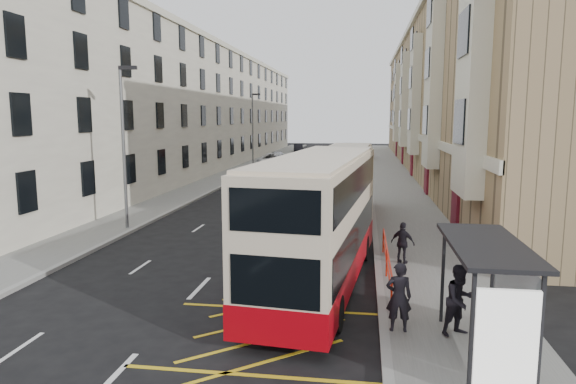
% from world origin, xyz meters
% --- Properties ---
extents(ground, '(200.00, 200.00, 0.00)m').
position_xyz_m(ground, '(0.00, 0.00, 0.00)').
color(ground, black).
rests_on(ground, ground).
extents(pavement_right, '(4.00, 120.00, 0.15)m').
position_xyz_m(pavement_right, '(8.00, 30.00, 0.07)').
color(pavement_right, slate).
rests_on(pavement_right, ground).
extents(pavement_left, '(3.00, 120.00, 0.15)m').
position_xyz_m(pavement_left, '(-7.50, 30.00, 0.07)').
color(pavement_left, slate).
rests_on(pavement_left, ground).
extents(kerb_right, '(0.25, 120.00, 0.15)m').
position_xyz_m(kerb_right, '(6.00, 30.00, 0.07)').
color(kerb_right, gray).
rests_on(kerb_right, ground).
extents(kerb_left, '(0.25, 120.00, 0.15)m').
position_xyz_m(kerb_left, '(-6.00, 30.00, 0.07)').
color(kerb_left, gray).
rests_on(kerb_left, ground).
extents(road_markings, '(10.00, 110.00, 0.01)m').
position_xyz_m(road_markings, '(0.00, 45.00, 0.01)').
color(road_markings, silver).
rests_on(road_markings, ground).
extents(terrace_right, '(10.75, 79.00, 15.25)m').
position_xyz_m(terrace_right, '(14.88, 45.38, 7.52)').
color(terrace_right, '#9E825C').
rests_on(terrace_right, ground).
extents(terrace_left, '(9.18, 79.00, 13.25)m').
position_xyz_m(terrace_left, '(-13.43, 45.50, 6.52)').
color(terrace_left, silver).
rests_on(terrace_left, ground).
extents(bus_shelter, '(1.65, 4.25, 2.70)m').
position_xyz_m(bus_shelter, '(8.34, -0.39, 2.14)').
color(bus_shelter, black).
rests_on(bus_shelter, pavement_right).
extents(guard_railing, '(0.06, 6.56, 1.01)m').
position_xyz_m(guard_railing, '(6.25, 5.75, 0.86)').
color(guard_railing, red).
rests_on(guard_railing, pavement_right).
extents(street_lamp_near, '(0.93, 0.18, 8.00)m').
position_xyz_m(street_lamp_near, '(-6.35, 12.00, 4.64)').
color(street_lamp_near, slate).
rests_on(street_lamp_near, pavement_left).
extents(street_lamp_far, '(0.93, 0.18, 8.00)m').
position_xyz_m(street_lamp_far, '(-6.35, 42.00, 4.64)').
color(street_lamp_far, slate).
rests_on(street_lamp_far, pavement_left).
extents(double_decker_front, '(3.70, 11.37, 4.45)m').
position_xyz_m(double_decker_front, '(3.97, 4.80, 2.27)').
color(double_decker_front, beige).
rests_on(double_decker_front, ground).
extents(double_decker_rear, '(2.89, 10.31, 4.07)m').
position_xyz_m(double_decker_rear, '(4.44, 16.05, 2.07)').
color(double_decker_rear, beige).
rests_on(double_decker_rear, ground).
extents(pedestrian_near, '(0.69, 0.47, 1.84)m').
position_xyz_m(pedestrian_near, '(6.35, 1.09, 1.07)').
color(pedestrian_near, black).
rests_on(pedestrian_near, pavement_right).
extents(pedestrian_mid, '(1.13, 1.06, 1.85)m').
position_xyz_m(pedestrian_mid, '(7.88, 1.06, 1.07)').
color(pedestrian_mid, black).
rests_on(pedestrian_mid, pavement_right).
extents(pedestrian_far, '(1.01, 0.77, 1.60)m').
position_xyz_m(pedestrian_far, '(6.92, 7.45, 0.95)').
color(pedestrian_far, black).
rests_on(pedestrian_far, pavement_right).
extents(white_van, '(3.34, 6.06, 1.61)m').
position_xyz_m(white_van, '(-4.87, 44.92, 0.80)').
color(white_van, silver).
rests_on(white_van, ground).
extents(car_silver, '(2.94, 4.78, 1.52)m').
position_xyz_m(car_silver, '(-5.20, 50.92, 0.76)').
color(car_silver, '#B5B7BE').
rests_on(car_silver, ground).
extents(car_dark, '(2.06, 4.38, 1.39)m').
position_xyz_m(car_dark, '(-5.20, 71.20, 0.69)').
color(car_dark, black).
rests_on(car_dark, ground).
extents(car_red, '(3.62, 5.92, 1.60)m').
position_xyz_m(car_red, '(5.20, 58.26, 0.80)').
color(car_red, maroon).
rests_on(car_red, ground).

